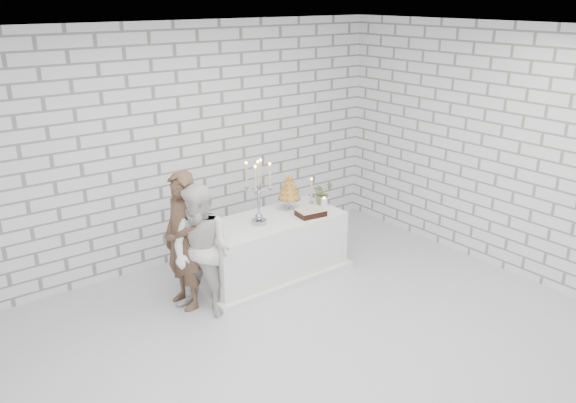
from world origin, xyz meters
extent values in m
cube|color=silver|center=(0.00, 0.00, 0.00)|extent=(6.00, 5.00, 0.01)
cube|color=white|center=(0.00, 0.00, 3.00)|extent=(6.00, 5.00, 0.01)
cube|color=white|center=(0.00, 2.50, 1.50)|extent=(6.00, 0.01, 3.00)
cube|color=white|center=(0.00, -2.50, 1.50)|extent=(6.00, 0.01, 3.00)
cube|color=white|center=(3.00, 0.00, 1.50)|extent=(0.01, 5.00, 3.00)
cube|color=white|center=(0.55, 1.38, 0.38)|extent=(1.80, 0.80, 0.75)
imported|color=#4D3321|center=(-0.61, 1.38, 0.78)|extent=(0.42, 0.59, 1.55)
imported|color=white|center=(-0.54, 1.10, 0.73)|extent=(0.82, 0.88, 1.46)
cube|color=black|center=(1.01, 1.17, 0.79)|extent=(0.36, 0.28, 0.08)
cylinder|color=white|center=(1.32, 1.29, 0.81)|extent=(0.08, 0.08, 0.12)
cylinder|color=beige|center=(1.29, 1.51, 0.91)|extent=(0.07, 0.07, 0.32)
imported|color=#546C37|center=(1.40, 1.41, 0.90)|extent=(0.28, 0.25, 0.29)
camera|label=1|loc=(-3.19, -3.86, 3.29)|focal=36.13mm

